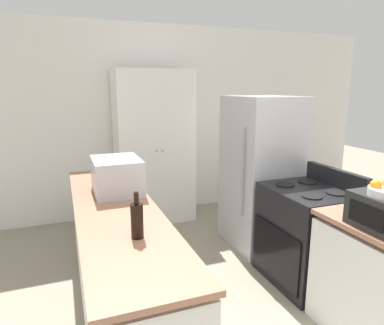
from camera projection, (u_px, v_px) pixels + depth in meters
wall_back at (151, 122)px, 4.77m from camera, size 7.00×0.06×2.60m
counter_left at (119, 262)px, 2.69m from camera, size 0.60×2.54×0.89m
counter_right at (374, 281)px, 2.43m from camera, size 0.60×0.72×0.89m
pantry_cabinet at (154, 147)px, 4.52m from camera, size 0.99×0.57×1.99m
stove at (306, 235)px, 3.13m from camera, size 0.66×0.77×1.05m
refrigerator at (262, 173)px, 3.80m from camera, size 0.72×0.78×1.68m
microwave at (117, 175)px, 2.93m from camera, size 0.40×0.49×0.30m
wine_bottle at (137, 220)px, 2.04m from camera, size 0.08×0.08×0.29m
toaster_oven at (384, 212)px, 2.17m from camera, size 0.31×0.37×0.23m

